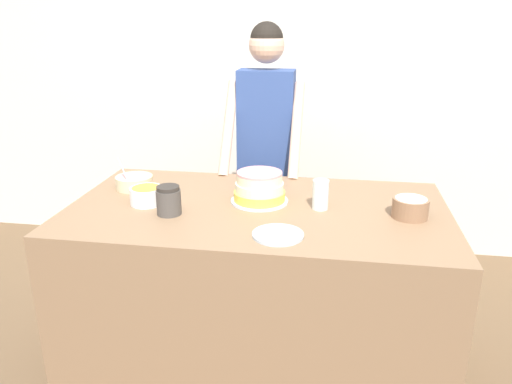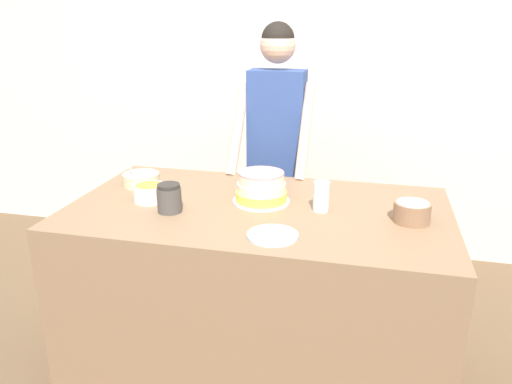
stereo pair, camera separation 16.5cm
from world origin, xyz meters
The scene contains 10 objects.
wall_back centered at (0.00, 2.11, 1.30)m, with size 10.00×0.05×2.60m.
counter centered at (0.00, 0.50, 0.46)m, with size 1.80×1.00×0.92m.
person_baker centered at (-0.07, 1.30, 1.10)m, with size 0.46×0.48×1.75m.
cake centered at (0.00, 0.57, 0.99)m, with size 0.28×0.28×0.15m.
frosting_bowl_orange centered at (-0.54, 0.45, 0.96)m, with size 0.16×0.16×0.08m.
frosting_bowl_white centered at (0.70, 0.48, 0.97)m, with size 0.16×0.16×0.09m.
frosting_bowl_pink centered at (-0.69, 0.67, 0.95)m, with size 0.19×0.19×0.18m.
drinking_glass centered at (0.30, 0.52, 0.99)m, with size 0.08×0.08×0.14m.
ceramic_plate centered at (0.14, 0.18, 0.92)m, with size 0.22×0.22×0.01m.
stoneware_jar centered at (-0.39, 0.34, 0.98)m, with size 0.11×0.11×0.14m.
Camera 2 is at (0.51, -1.67, 1.78)m, focal length 35.00 mm.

